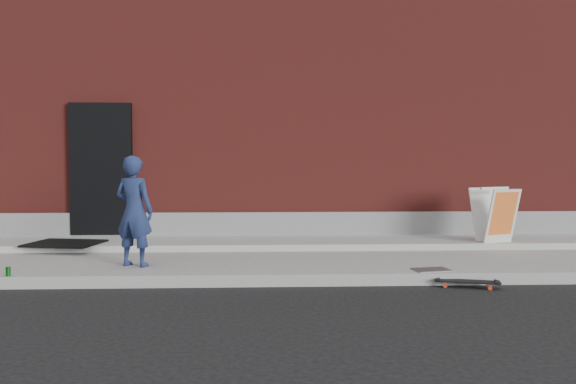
{
  "coord_description": "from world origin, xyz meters",
  "views": [
    {
      "loc": [
        0.19,
        -6.74,
        1.51
      ],
      "look_at": [
        0.5,
        0.8,
        1.11
      ],
      "focal_mm": 35.0,
      "sensor_mm": 36.0,
      "label": 1
    }
  ],
  "objects_px": {
    "child": "(134,211)",
    "soda_can": "(8,272)",
    "pizza_sign": "(495,215)",
    "skateboard": "(467,282)"
  },
  "relations": [
    {
      "from": "skateboard",
      "to": "child",
      "type": "bearing_deg",
      "value": 169.4
    },
    {
      "from": "pizza_sign",
      "to": "soda_can",
      "type": "distance_m",
      "value": 7.01
    },
    {
      "from": "child",
      "to": "soda_can",
      "type": "xyz_separation_m",
      "value": [
        -1.36,
        -0.61,
        -0.67
      ]
    },
    {
      "from": "skateboard",
      "to": "soda_can",
      "type": "height_order",
      "value": "soda_can"
    },
    {
      "from": "skateboard",
      "to": "soda_can",
      "type": "distance_m",
      "value": 5.52
    },
    {
      "from": "pizza_sign",
      "to": "soda_can",
      "type": "height_order",
      "value": "pizza_sign"
    },
    {
      "from": "child",
      "to": "pizza_sign",
      "type": "xyz_separation_m",
      "value": [
        5.36,
        1.32,
        -0.19
      ]
    },
    {
      "from": "child",
      "to": "pizza_sign",
      "type": "relative_size",
      "value": 1.66
    },
    {
      "from": "child",
      "to": "skateboard",
      "type": "xyz_separation_m",
      "value": [
        4.16,
        -0.78,
        -0.81
      ]
    },
    {
      "from": "pizza_sign",
      "to": "soda_can",
      "type": "relative_size",
      "value": 7.86
    }
  ]
}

